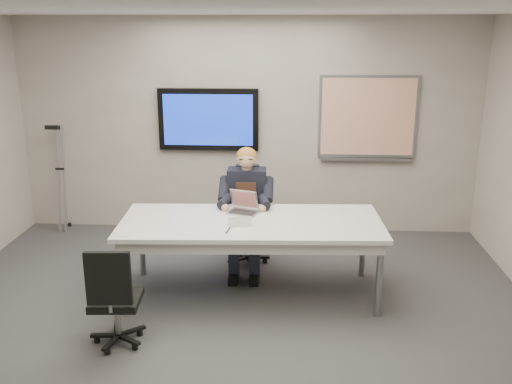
# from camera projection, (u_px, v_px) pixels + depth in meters

# --- Properties ---
(floor) EXTENTS (6.00, 6.00, 0.02)m
(floor) POSITION_uv_depth(u_px,v_px,m) (223.00, 346.00, 4.96)
(floor) COLOR #38383B
(floor) RESTS_ON ground
(ceiling) EXTENTS (6.00, 6.00, 0.02)m
(ceiling) POSITION_uv_depth(u_px,v_px,m) (216.00, 9.00, 4.17)
(ceiling) COLOR silver
(ceiling) RESTS_ON wall_back
(wall_back) EXTENTS (6.00, 0.02, 2.80)m
(wall_back) POSITION_uv_depth(u_px,v_px,m) (247.00, 127.00, 7.44)
(wall_back) COLOR gray
(wall_back) RESTS_ON ground
(conference_table) EXTENTS (2.65, 1.20, 0.80)m
(conference_table) POSITION_uv_depth(u_px,v_px,m) (251.00, 229.00, 5.72)
(conference_table) COLOR silver
(conference_table) RESTS_ON ground
(tv_display) EXTENTS (1.30, 0.09, 0.80)m
(tv_display) POSITION_uv_depth(u_px,v_px,m) (208.00, 120.00, 7.38)
(tv_display) COLOR black
(tv_display) RESTS_ON wall_back
(whiteboard) EXTENTS (1.25, 0.08, 1.10)m
(whiteboard) POSITION_uv_depth(u_px,v_px,m) (368.00, 118.00, 7.28)
(whiteboard) COLOR gray
(whiteboard) RESTS_ON wall_back
(office_chair_far) EXTENTS (0.49, 0.49, 0.98)m
(office_chair_far) POSITION_uv_depth(u_px,v_px,m) (247.00, 237.00, 6.64)
(office_chair_far) COLOR black
(office_chair_far) RESTS_ON ground
(office_chair_near) EXTENTS (0.48, 0.48, 0.94)m
(office_chair_near) POSITION_uv_depth(u_px,v_px,m) (116.00, 315.00, 4.90)
(office_chair_near) COLOR black
(office_chair_near) RESTS_ON ground
(seated_person) EXTENTS (0.43, 0.74, 1.39)m
(seated_person) POSITION_uv_depth(u_px,v_px,m) (246.00, 224.00, 6.33)
(seated_person) COLOR #1F2533
(seated_person) RESTS_ON office_chair_far
(crutch) EXTENTS (0.31, 0.60, 1.52)m
(crutch) POSITION_uv_depth(u_px,v_px,m) (61.00, 176.00, 7.57)
(crutch) COLOR #96989C
(crutch) RESTS_ON ground
(laptop) EXTENTS (0.36, 0.38, 0.22)m
(laptop) POSITION_uv_depth(u_px,v_px,m) (244.00, 207.00, 5.95)
(laptop) COLOR #ADACAF
(laptop) RESTS_ON conference_table
(name_tent) EXTENTS (0.23, 0.12, 0.09)m
(name_tent) POSITION_uv_depth(u_px,v_px,m) (240.00, 221.00, 5.54)
(name_tent) COLOR silver
(name_tent) RESTS_ON conference_table
(pen) EXTENTS (0.03, 0.15, 0.01)m
(pen) POSITION_uv_depth(u_px,v_px,m) (228.00, 230.00, 5.41)
(pen) COLOR black
(pen) RESTS_ON conference_table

